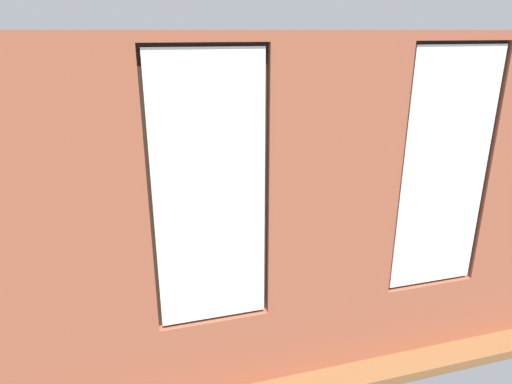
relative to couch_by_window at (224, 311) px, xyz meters
The scene contains 19 objects.
ground_plane 2.41m from the couch_by_window, 110.86° to the right, with size 7.28×6.50×0.10m, color brown.
brick_wall_with_windows 1.58m from the couch_by_window, 142.53° to the left, with size 6.68×0.30×3.09m.
couch_by_window is the anchor object (origin of this frame).
couch_left 3.97m from the couch_by_window, 151.33° to the right, with size 0.98×2.07×0.80m.
coffee_table 2.83m from the couch_by_window, 109.42° to the right, with size 1.32×0.89×0.42m.
cup_ceramic 2.89m from the couch_by_window, 105.59° to the right, with size 0.08×0.08×0.09m, color #33567F.
candle_jar 2.83m from the couch_by_window, 109.42° to the right, with size 0.08×0.08×0.13m, color #B7333D.
table_plant_small 3.12m from the couch_by_window, 114.78° to the right, with size 0.14×0.14×0.23m.
remote_silver 2.59m from the couch_by_window, 102.12° to the right, with size 0.05×0.17×0.02m, color #B2B2B7.
remote_gray 2.74m from the couch_by_window, 112.30° to the right, with size 0.05×0.17×0.02m, color #59595B.
media_console 3.38m from the couch_by_window, 50.68° to the right, with size 0.93×0.42×0.55m, color black.
tv_flatscreen 3.43m from the couch_by_window, 50.71° to the right, with size 0.91×0.20×0.63m.
papasan_chair 4.14m from the couch_by_window, 86.57° to the right, with size 1.18×1.18×0.72m.
potted_plant_corner_near_left 5.79m from the couch_by_window, 129.23° to the right, with size 0.99×0.97×1.41m.
potted_plant_by_left_couch 4.57m from the couch_by_window, 132.44° to the right, with size 0.36×0.36×0.53m.
potted_plant_between_couches 1.32m from the couch_by_window, behind, with size 0.98×1.12×1.24m.
potted_plant_foreground_right 4.80m from the couch_by_window, 67.27° to the right, with size 0.89×0.98×1.25m.
potted_plant_near_tv 2.33m from the couch_by_window, 46.90° to the right, with size 0.81×0.75×1.28m.
potted_plant_beside_window_right 1.79m from the couch_by_window, ahead, with size 0.56×0.56×0.86m.
Camera 1 is at (1.65, 6.21, 3.09)m, focal length 32.00 mm.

